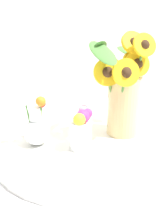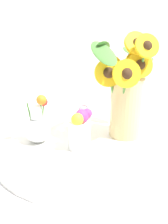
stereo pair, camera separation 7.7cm
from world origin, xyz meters
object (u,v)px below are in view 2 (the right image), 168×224
mason_jar_sunflowers (126,95)px  vase_small_center (80,128)px  serving_tray (84,146)px  vase_bulb_right (37,125)px

mason_jar_sunflowers → vase_small_center: (-0.15, -0.06, -0.08)m
serving_tray → mason_jar_sunflowers: size_ratio=1.63×
vase_small_center → vase_bulb_right: (-0.12, 0.06, -0.01)m
mason_jar_sunflowers → vase_bulb_right: bearing=179.1°
mason_jar_sunflowers → vase_bulb_right: size_ratio=2.10×
mason_jar_sunflowers → vase_small_center: mason_jar_sunflowers is taller
vase_small_center → mason_jar_sunflowers: bearing=20.6°
mason_jar_sunflowers → vase_bulb_right: mason_jar_sunflowers is taller
serving_tray → mason_jar_sunflowers: (0.14, 0.03, 0.15)m
serving_tray → vase_bulb_right: 0.16m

